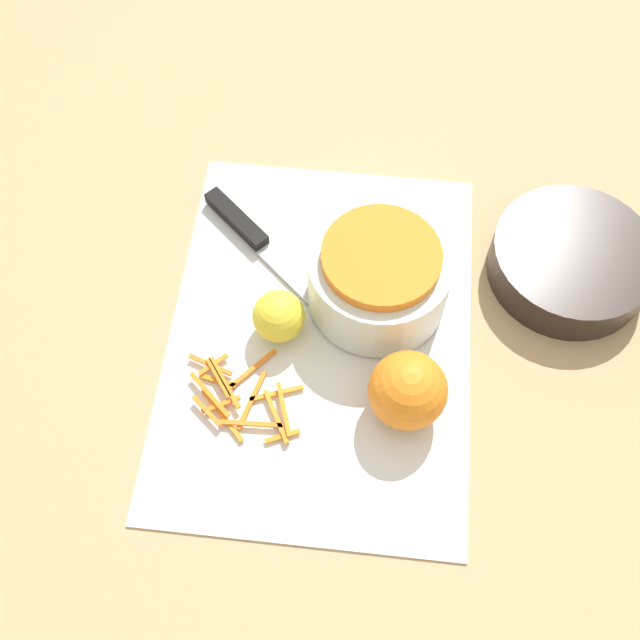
% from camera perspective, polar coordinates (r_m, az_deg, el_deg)
% --- Properties ---
extents(ground_plane, '(4.00, 4.00, 0.00)m').
position_cam_1_polar(ground_plane, '(0.86, 0.00, -1.16)').
color(ground_plane, tan).
extents(cutting_board, '(0.48, 0.34, 0.01)m').
position_cam_1_polar(cutting_board, '(0.85, 0.00, -1.06)').
color(cutting_board, silver).
rests_on(cutting_board, ground_plane).
extents(bowl_speckled, '(0.16, 0.16, 0.09)m').
position_cam_1_polar(bowl_speckled, '(0.84, 4.51, 3.33)').
color(bowl_speckled, silver).
rests_on(bowl_speckled, cutting_board).
extents(bowl_dark, '(0.19, 0.19, 0.05)m').
position_cam_1_polar(bowl_dark, '(0.93, 18.54, 4.29)').
color(bowl_dark, black).
rests_on(bowl_dark, ground_plane).
extents(knife, '(0.18, 0.20, 0.02)m').
position_cam_1_polar(knife, '(0.92, -5.24, 6.53)').
color(knife, black).
rests_on(knife, cutting_board).
extents(orange_left, '(0.08, 0.08, 0.08)m').
position_cam_1_polar(orange_left, '(0.78, 6.71, -5.35)').
color(orange_left, orange).
rests_on(orange_left, cutting_board).
extents(lemon, '(0.06, 0.06, 0.06)m').
position_cam_1_polar(lemon, '(0.83, -3.20, 0.05)').
color(lemon, yellow).
rests_on(lemon, cutting_board).
extents(peel_pile, '(0.11, 0.13, 0.01)m').
position_cam_1_polar(peel_pile, '(0.82, -6.13, -5.83)').
color(peel_pile, orange).
rests_on(peel_pile, cutting_board).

